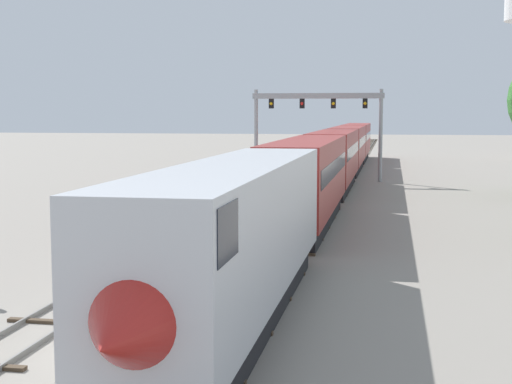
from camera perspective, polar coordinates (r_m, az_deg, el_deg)
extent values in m
plane|color=gray|center=(20.57, -8.92, -11.81)|extent=(400.00, 400.00, 0.00)
cube|color=slate|center=(78.89, 6.43, 1.51)|extent=(0.07, 200.00, 0.16)
cube|color=slate|center=(78.80, 7.47, 1.49)|extent=(0.07, 200.00, 0.16)
cube|color=#473828|center=(18.18, -4.91, -14.03)|extent=(2.60, 0.24, 0.10)
cube|color=#473828|center=(21.87, -2.13, -10.52)|extent=(2.60, 0.24, 0.10)
cube|color=#473828|center=(25.65, -0.19, -8.01)|extent=(2.60, 0.24, 0.10)
cube|color=#473828|center=(29.49, 1.23, -6.15)|extent=(2.60, 0.24, 0.10)
cube|color=#473828|center=(33.37, 2.31, -4.72)|extent=(2.60, 0.24, 0.10)
cube|color=#473828|center=(37.27, 3.16, -3.58)|extent=(2.60, 0.24, 0.10)
cube|color=#473828|center=(41.19, 3.85, -2.66)|extent=(2.60, 0.24, 0.10)
cube|color=#473828|center=(45.13, 4.42, -1.90)|extent=(2.60, 0.24, 0.10)
cube|color=#473828|center=(49.07, 4.90, -1.26)|extent=(2.60, 0.24, 0.10)
cube|color=#473828|center=(53.03, 5.31, -0.72)|extent=(2.60, 0.24, 0.10)
cube|color=#473828|center=(56.99, 5.66, -0.25)|extent=(2.60, 0.24, 0.10)
cube|color=#473828|center=(60.95, 5.96, 0.15)|extent=(2.60, 0.24, 0.10)
cube|color=#473828|center=(64.92, 6.23, 0.51)|extent=(2.60, 0.24, 0.10)
cube|color=#473828|center=(68.90, 6.46, 0.83)|extent=(2.60, 0.24, 0.10)
cube|color=#473828|center=(72.87, 6.67, 1.11)|extent=(2.60, 0.24, 0.10)
cube|color=#473828|center=(76.85, 6.86, 1.36)|extent=(2.60, 0.24, 0.10)
cube|color=#473828|center=(80.83, 7.03, 1.59)|extent=(2.60, 0.24, 0.10)
cube|color=#473828|center=(84.82, 7.19, 1.79)|extent=(2.60, 0.24, 0.10)
cube|color=#473828|center=(88.80, 7.33, 1.98)|extent=(2.60, 0.24, 0.10)
cube|color=#473828|center=(92.79, 7.46, 2.15)|extent=(2.60, 0.24, 0.10)
cube|color=#473828|center=(96.77, 7.57, 2.31)|extent=(2.60, 0.24, 0.10)
cube|color=#473828|center=(100.76, 7.68, 2.46)|extent=(2.60, 0.24, 0.10)
cube|color=#473828|center=(104.75, 7.78, 2.59)|extent=(2.60, 0.24, 0.10)
cube|color=#473828|center=(108.74, 7.88, 2.71)|extent=(2.60, 0.24, 0.10)
cube|color=#473828|center=(112.73, 7.96, 2.83)|extent=(2.60, 0.24, 0.10)
cube|color=#473828|center=(116.72, 8.04, 2.94)|extent=(2.60, 0.24, 0.10)
cube|color=#473828|center=(120.71, 8.12, 3.04)|extent=(2.60, 0.24, 0.10)
cube|color=#473828|center=(124.70, 8.19, 3.13)|extent=(2.60, 0.24, 0.10)
cube|color=#473828|center=(128.70, 8.25, 3.22)|extent=(2.60, 0.24, 0.10)
cube|color=#473828|center=(132.69, 8.32, 3.30)|extent=(2.60, 0.24, 0.10)
cube|color=#473828|center=(136.68, 8.37, 3.38)|extent=(2.60, 0.24, 0.10)
cube|color=#473828|center=(140.68, 8.43, 3.45)|extent=(2.60, 0.24, 0.10)
cube|color=#473828|center=(144.67, 8.48, 3.52)|extent=(2.60, 0.24, 0.10)
cube|color=#473828|center=(148.67, 8.53, 3.59)|extent=(2.60, 0.24, 0.10)
cube|color=#473828|center=(152.66, 8.58, 3.65)|extent=(2.60, 0.24, 0.10)
cube|color=#473828|center=(156.66, 8.62, 3.71)|extent=(2.60, 0.24, 0.10)
cube|color=#473828|center=(160.65, 8.66, 3.77)|extent=(2.60, 0.24, 0.10)
cube|color=#473828|center=(164.65, 8.70, 3.82)|extent=(2.60, 0.24, 0.10)
cube|color=#473828|center=(168.64, 8.74, 3.87)|extent=(2.60, 0.24, 0.10)
cube|color=#473828|center=(172.64, 8.78, 3.92)|extent=(2.60, 0.24, 0.10)
cube|color=#473828|center=(176.63, 8.81, 3.96)|extent=(2.60, 0.24, 0.10)
cube|color=slate|center=(59.77, -0.14, 0.10)|extent=(0.07, 160.00, 0.16)
cube|color=slate|center=(59.53, 1.22, 0.07)|extent=(0.07, 160.00, 0.16)
cube|color=#473828|center=(23.62, -15.46, -9.47)|extent=(2.60, 0.24, 0.10)
cube|color=#473828|center=(27.16, -11.77, -7.34)|extent=(2.60, 0.24, 0.10)
cube|color=#473828|center=(30.82, -8.98, -5.69)|extent=(2.60, 0.24, 0.10)
cube|color=#473828|center=(34.54, -6.79, -4.38)|extent=(2.60, 0.24, 0.10)
cube|color=#473828|center=(38.33, -5.04, -3.33)|extent=(2.60, 0.24, 0.10)
cube|color=#473828|center=(42.15, -3.60, -2.46)|extent=(2.60, 0.24, 0.10)
cube|color=#473828|center=(46.01, -2.41, -1.74)|extent=(2.60, 0.24, 0.10)
cube|color=#473828|center=(49.88, -1.40, -1.13)|extent=(2.60, 0.24, 0.10)
cube|color=#473828|center=(53.78, -0.54, -0.60)|extent=(2.60, 0.24, 0.10)
cube|color=#473828|center=(57.69, 0.20, -0.15)|extent=(2.60, 0.24, 0.10)
cube|color=#473828|center=(61.61, 0.85, 0.25)|extent=(2.60, 0.24, 0.10)
cube|color=#473828|center=(65.54, 1.43, 0.60)|extent=(2.60, 0.24, 0.10)
cube|color=#473828|center=(69.48, 1.93, 0.91)|extent=(2.60, 0.24, 0.10)
cube|color=#473828|center=(73.42, 2.39, 1.18)|extent=(2.60, 0.24, 0.10)
cube|color=#473828|center=(77.37, 2.79, 1.43)|extent=(2.60, 0.24, 0.10)
cube|color=#473828|center=(81.33, 3.16, 1.65)|extent=(2.60, 0.24, 0.10)
cube|color=#473828|center=(85.29, 3.49, 1.85)|extent=(2.60, 0.24, 0.10)
cube|color=#473828|center=(89.25, 3.80, 2.04)|extent=(2.60, 0.24, 0.10)
cube|color=#473828|center=(93.22, 4.08, 2.21)|extent=(2.60, 0.24, 0.10)
cube|color=#473828|center=(97.19, 4.33, 2.36)|extent=(2.60, 0.24, 0.10)
cube|color=#473828|center=(101.16, 4.57, 2.51)|extent=(2.60, 0.24, 0.10)
cube|color=#473828|center=(105.13, 4.78, 2.64)|extent=(2.60, 0.24, 0.10)
cube|color=#473828|center=(109.11, 4.99, 2.76)|extent=(2.60, 0.24, 0.10)
cube|color=#473828|center=(113.08, 5.17, 2.87)|extent=(2.60, 0.24, 0.10)
cube|color=#473828|center=(117.06, 5.35, 2.98)|extent=(2.60, 0.24, 0.10)
cube|color=#473828|center=(121.04, 5.51, 3.08)|extent=(2.60, 0.24, 0.10)
cube|color=#473828|center=(125.02, 5.66, 3.17)|extent=(2.60, 0.24, 0.10)
cube|color=#473828|center=(129.01, 5.81, 3.26)|extent=(2.60, 0.24, 0.10)
cube|color=#473828|center=(132.99, 5.94, 3.34)|extent=(2.60, 0.24, 0.10)
cube|color=#473828|center=(136.98, 6.07, 3.42)|extent=(2.60, 0.24, 0.10)
cube|color=silver|center=(22.37, -1.51, -2.65)|extent=(3.00, 18.35, 3.80)
cone|color=#B2231E|center=(13.61, -9.71, -10.18)|extent=(2.88, 2.60, 2.88)
cube|color=black|center=(14.57, -7.94, -2.87)|extent=(3.04, 1.80, 1.10)
cube|color=black|center=(22.85, -1.49, -8.61)|extent=(2.52, 16.51, 1.00)
cube|color=maroon|center=(41.38, 3.96, 1.35)|extent=(3.00, 18.35, 3.80)
cube|color=black|center=(41.35, 3.97, 1.90)|extent=(3.04, 16.88, 0.90)
cube|color=black|center=(41.64, 3.94, -1.94)|extent=(2.52, 16.51, 1.00)
cube|color=maroon|center=(60.60, 5.98, 2.82)|extent=(3.00, 18.35, 3.80)
cube|color=black|center=(60.58, 5.98, 3.20)|extent=(3.04, 16.88, 0.90)
cube|color=black|center=(60.78, 5.96, 0.56)|extent=(2.52, 16.51, 1.00)
cube|color=maroon|center=(79.89, 7.03, 3.58)|extent=(3.00, 18.35, 3.80)
cube|color=black|center=(79.87, 7.03, 3.87)|extent=(3.04, 16.88, 0.90)
cube|color=black|center=(80.02, 7.01, 1.87)|extent=(2.52, 16.51, 1.00)
cube|color=maroon|center=(99.20, 7.67, 4.05)|extent=(3.00, 18.35, 3.80)
cube|color=black|center=(99.18, 7.67, 4.28)|extent=(3.04, 16.88, 0.90)
cube|color=black|center=(99.31, 7.65, 2.66)|extent=(2.52, 16.51, 1.00)
cylinder|color=#999BA0|center=(70.29, 0.00, 4.36)|extent=(0.36, 0.36, 8.41)
cylinder|color=#999BA0|center=(69.18, 9.44, 4.25)|extent=(0.36, 0.36, 8.41)
cube|color=#999BA0|center=(69.49, 4.71, 7.29)|extent=(12.10, 0.36, 0.50)
cube|color=black|center=(70.07, 1.17, 6.73)|extent=(0.44, 0.32, 0.90)
sphere|color=yellow|center=(69.89, 1.15, 6.73)|extent=(0.28, 0.28, 0.28)
cube|color=black|center=(69.68, 3.53, 6.72)|extent=(0.44, 0.32, 0.90)
sphere|color=red|center=(69.49, 3.51, 6.73)|extent=(0.28, 0.28, 0.28)
cube|color=black|center=(69.40, 5.90, 6.71)|extent=(0.44, 0.32, 0.90)
sphere|color=yellow|center=(69.21, 5.89, 6.71)|extent=(0.28, 0.28, 0.28)
cube|color=black|center=(69.24, 8.29, 6.68)|extent=(0.44, 0.32, 0.90)
sphere|color=yellow|center=(69.05, 8.28, 6.68)|extent=(0.28, 0.28, 0.28)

